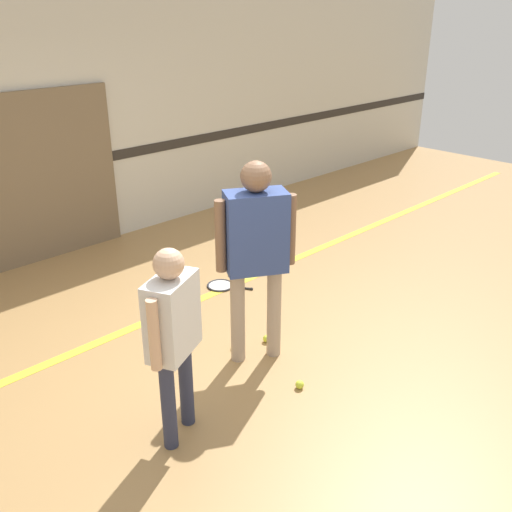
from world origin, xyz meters
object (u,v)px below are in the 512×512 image
at_px(person_student_left, 173,326).
at_px(tennis_ball_by_spare_racket, 232,272).
at_px(person_instructor, 256,242).
at_px(tennis_ball_near_instructor, 300,385).
at_px(racket_spare_on_floor, 222,286).
at_px(tennis_ball_stray_right, 235,345).
at_px(tennis_ball_stray_left, 267,339).

relative_size(person_student_left, tennis_ball_by_spare_racket, 20.87).
relative_size(person_instructor, tennis_ball_near_instructor, 25.23).
height_order(racket_spare_on_floor, tennis_ball_stray_right, tennis_ball_stray_right).
height_order(tennis_ball_by_spare_racket, tennis_ball_stray_left, same).
bearing_deg(tennis_ball_stray_right, racket_spare_on_floor, 54.32).
relative_size(person_student_left, tennis_ball_stray_left, 20.87).
bearing_deg(tennis_ball_near_instructor, tennis_ball_by_spare_racket, 62.39).
xyz_separation_m(person_student_left, tennis_ball_near_instructor, (0.96, -0.24, -0.82)).
bearing_deg(tennis_ball_stray_left, person_student_left, -162.29).
xyz_separation_m(person_student_left, tennis_ball_by_spare_racket, (1.93, 1.61, -0.82)).
relative_size(tennis_ball_near_instructor, tennis_ball_stray_right, 1.00).
height_order(tennis_ball_near_instructor, tennis_ball_stray_left, same).
height_order(person_student_left, tennis_ball_by_spare_racket, person_student_left).
distance_m(person_student_left, tennis_ball_near_instructor, 1.29).
bearing_deg(racket_spare_on_floor, tennis_ball_near_instructor, -53.97).
bearing_deg(person_student_left, tennis_ball_by_spare_racket, 14.32).
distance_m(tennis_ball_by_spare_racket, tennis_ball_stray_left, 1.39).
bearing_deg(person_instructor, tennis_ball_stray_left, 52.27).
bearing_deg(person_instructor, tennis_ball_by_spare_racket, 85.06).
bearing_deg(tennis_ball_stray_left, racket_spare_on_floor, 68.44).
bearing_deg(person_instructor, racket_spare_on_floor, 90.90).
relative_size(person_student_left, tennis_ball_stray_right, 20.87).
bearing_deg(tennis_ball_stray_right, tennis_ball_stray_left, -23.80).
xyz_separation_m(person_instructor, racket_spare_on_floor, (0.64, 1.17, -1.02)).
bearing_deg(tennis_ball_stray_left, person_instructor, -157.48).
relative_size(tennis_ball_stray_left, tennis_ball_stray_right, 1.00).
distance_m(person_instructor, person_student_left, 1.09).
xyz_separation_m(tennis_ball_by_spare_racket, tennis_ball_stray_right, (-0.95, -1.10, 0.00)).
height_order(person_instructor, tennis_ball_stray_right, person_instructor).
xyz_separation_m(racket_spare_on_floor, tennis_ball_near_instructor, (-0.71, -1.71, 0.02)).
xyz_separation_m(person_student_left, tennis_ball_stray_right, (0.98, 0.51, -0.82)).
bearing_deg(tennis_ball_stray_right, person_instructor, -77.30).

